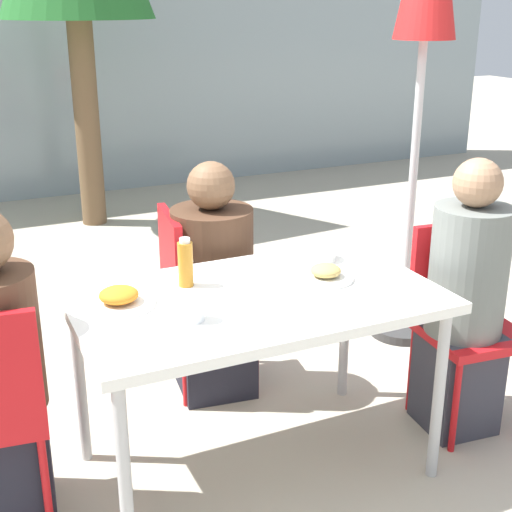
{
  "coord_description": "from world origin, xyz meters",
  "views": [
    {
      "loc": [
        -1.01,
        -2.2,
        1.77
      ],
      "look_at": [
        0.0,
        0.0,
        0.9
      ],
      "focal_mm": 50.0,
      "sensor_mm": 36.0,
      "label": 1
    }
  ],
  "objects_px": {
    "chair_far": "(194,287)",
    "salad_bowl": "(319,253)",
    "person_right": "(465,306)",
    "person_far": "(213,289)",
    "bottle": "(185,263)",
    "drinking_cup": "(193,307)",
    "chair_right": "(462,309)"
  },
  "relations": [
    {
      "from": "bottle",
      "to": "drinking_cup",
      "type": "xyz_separation_m",
      "value": [
        -0.08,
        -0.3,
        -0.04
      ]
    },
    {
      "from": "person_far",
      "to": "chair_right",
      "type": "bearing_deg",
      "value": 60.6
    },
    {
      "from": "chair_far",
      "to": "chair_right",
      "type": "bearing_deg",
      "value": 60.4
    },
    {
      "from": "chair_far",
      "to": "person_far",
      "type": "bearing_deg",
      "value": 58.0
    },
    {
      "from": "drinking_cup",
      "to": "salad_bowl",
      "type": "height_order",
      "value": "drinking_cup"
    },
    {
      "from": "salad_bowl",
      "to": "chair_right",
      "type": "bearing_deg",
      "value": -22.76
    },
    {
      "from": "bottle",
      "to": "salad_bowl",
      "type": "distance_m",
      "value": 0.61
    },
    {
      "from": "bottle",
      "to": "salad_bowl",
      "type": "xyz_separation_m",
      "value": [
        0.6,
        0.04,
        -0.06
      ]
    },
    {
      "from": "bottle",
      "to": "drinking_cup",
      "type": "distance_m",
      "value": 0.32
    },
    {
      "from": "person_right",
      "to": "person_far",
      "type": "height_order",
      "value": "person_right"
    },
    {
      "from": "drinking_cup",
      "to": "salad_bowl",
      "type": "xyz_separation_m",
      "value": [
        0.68,
        0.35,
        -0.02
      ]
    },
    {
      "from": "bottle",
      "to": "drinking_cup",
      "type": "relative_size",
      "value": 1.93
    },
    {
      "from": "person_far",
      "to": "drinking_cup",
      "type": "distance_m",
      "value": 0.9
    },
    {
      "from": "person_right",
      "to": "salad_bowl",
      "type": "height_order",
      "value": "person_right"
    },
    {
      "from": "chair_far",
      "to": "salad_bowl",
      "type": "xyz_separation_m",
      "value": [
        0.39,
        -0.48,
        0.26
      ]
    },
    {
      "from": "chair_right",
      "to": "person_far",
      "type": "relative_size",
      "value": 0.79
    },
    {
      "from": "person_right",
      "to": "salad_bowl",
      "type": "bearing_deg",
      "value": -25.88
    },
    {
      "from": "chair_right",
      "to": "bottle",
      "type": "distance_m",
      "value": 1.24
    },
    {
      "from": "chair_right",
      "to": "bottle",
      "type": "relative_size",
      "value": 4.62
    },
    {
      "from": "person_far",
      "to": "chair_far",
      "type": "bearing_deg",
      "value": -122.0
    },
    {
      "from": "chair_right",
      "to": "person_right",
      "type": "xyz_separation_m",
      "value": [
        -0.06,
        -0.07,
        0.05
      ]
    },
    {
      "from": "bottle",
      "to": "person_right",
      "type": "bearing_deg",
      "value": -13.8
    },
    {
      "from": "person_right",
      "to": "person_far",
      "type": "xyz_separation_m",
      "value": [
        -0.84,
        0.74,
        -0.05
      ]
    },
    {
      "from": "person_right",
      "to": "person_far",
      "type": "relative_size",
      "value": 1.07
    },
    {
      "from": "chair_right",
      "to": "bottle",
      "type": "bearing_deg",
      "value": -4.21
    },
    {
      "from": "chair_far",
      "to": "person_far",
      "type": "relative_size",
      "value": 0.79
    },
    {
      "from": "chair_right",
      "to": "chair_far",
      "type": "bearing_deg",
      "value": -31.26
    },
    {
      "from": "person_right",
      "to": "drinking_cup",
      "type": "bearing_deg",
      "value": 6.79
    },
    {
      "from": "chair_far",
      "to": "person_right",
      "type": "bearing_deg",
      "value": 55.93
    },
    {
      "from": "chair_far",
      "to": "drinking_cup",
      "type": "distance_m",
      "value": 0.92
    },
    {
      "from": "drinking_cup",
      "to": "chair_right",
      "type": "bearing_deg",
      "value": 4.66
    },
    {
      "from": "person_right",
      "to": "chair_far",
      "type": "height_order",
      "value": "person_right"
    }
  ]
}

